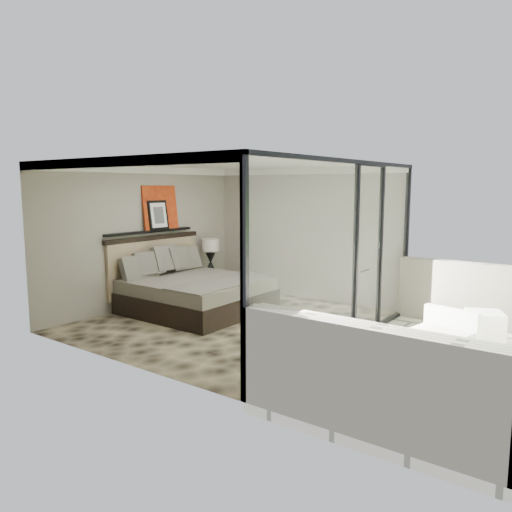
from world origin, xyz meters
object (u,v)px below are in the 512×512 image
Objects in this scene: table_lamp at (210,251)px; ottoman at (484,328)px; bed at (193,291)px; nightstand at (211,282)px; lounger at (426,348)px.

table_lamp is 1.40× the size of ottoman.
bed is 3.39× the size of table_lamp.
nightstand is 0.73m from table_lamp.
ottoman is at bearing -2.50° from table_lamp.
lounger is (-0.46, -1.34, -0.05)m from ottoman.
bed is 4.76× the size of ottoman.
bed is 4.86× the size of nightstand.
nightstand is 0.70× the size of table_lamp.
lounger is (4.58, -0.18, -0.19)m from bed.
bed is at bearing -171.30° from lounger.
ottoman is at bearing -6.09° from nightstand.
nightstand is 0.28× the size of lounger.
bed is at bearing -64.39° from nightstand.
lounger is at bearing -2.24° from bed.
bed reaches higher than lounger.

